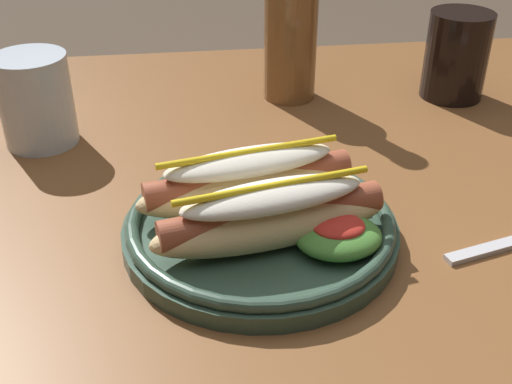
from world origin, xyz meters
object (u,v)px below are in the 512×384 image
at_px(soda_cup, 456,55).
at_px(hot_dog_plate, 263,214).
at_px(glass_bottle, 291,33).
at_px(water_cup, 36,100).

bearing_deg(soda_cup, hot_dog_plate, -135.05).
height_order(hot_dog_plate, glass_bottle, glass_bottle).
bearing_deg(water_cup, hot_dog_plate, -44.47).
distance_m(hot_dog_plate, soda_cup, 0.40).
xyz_separation_m(hot_dog_plate, glass_bottle, (0.08, 0.31, 0.06)).
distance_m(hot_dog_plate, water_cup, 0.31).
bearing_deg(water_cup, soda_cup, 7.46).
relative_size(soda_cup, water_cup, 1.08).
relative_size(hot_dog_plate, glass_bottle, 1.05).
height_order(hot_dog_plate, water_cup, water_cup).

